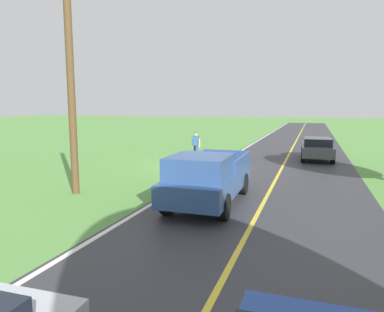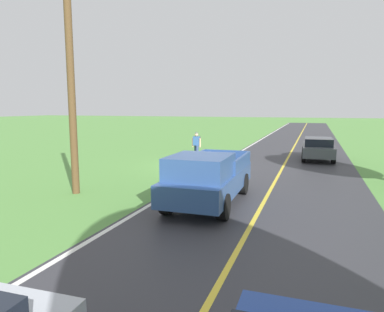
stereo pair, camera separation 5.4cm
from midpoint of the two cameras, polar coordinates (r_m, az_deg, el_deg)
ground_plane at (r=20.00m, az=0.92°, el=-1.57°), size 200.00×200.00×0.00m
road_surface at (r=19.09m, az=14.24°, el=-2.27°), size 7.61×120.00×0.00m
lane_edge_line at (r=19.71m, az=3.69°, el=-1.71°), size 0.16×117.60×0.00m
lane_centre_line at (r=19.09m, az=14.24°, el=-2.27°), size 0.14×117.60×0.00m
hitchhiker_walking at (r=22.52m, az=0.60°, el=2.02°), size 0.62×0.53×1.75m
suitcase_carried at (r=22.71m, az=-0.46°, el=0.18°), size 0.48×0.24×0.47m
pickup_truck_passing at (r=11.87m, az=2.42°, el=-3.46°), size 2.17×5.43×1.82m
sedan_near_oncoming at (r=23.50m, az=19.78°, el=1.25°), size 2.03×4.45×1.41m
utility_pole_roadside at (r=13.98m, az=-19.27°, el=9.65°), size 0.28×0.28×7.67m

